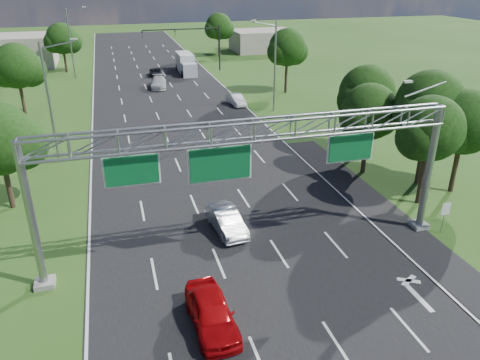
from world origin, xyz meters
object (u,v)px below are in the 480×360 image
object	(u,v)px
red_coupe	(212,313)
sign_gantry	(254,141)
box_truck	(186,64)
regulatory_sign	(445,212)
silver_sedan	(226,220)
traffic_signal	(197,38)

from	to	relation	value
red_coupe	sign_gantry	bearing A→B (deg)	53.81
red_coupe	box_truck	distance (m)	58.29
sign_gantry	regulatory_sign	size ratio (longest dim) A/B	11.19
box_truck	silver_sedan	bearing A→B (deg)	-96.01
traffic_signal	red_coupe	size ratio (longest dim) A/B	2.63
traffic_signal	regulatory_sign	bearing A→B (deg)	-84.80
sign_gantry	traffic_signal	world-z (taller)	sign_gantry
red_coupe	silver_sedan	bearing A→B (deg)	69.33
regulatory_sign	silver_sedan	world-z (taller)	regulatory_sign
sign_gantry	traffic_signal	size ratio (longest dim) A/B	1.92
box_truck	traffic_signal	bearing A→B (deg)	19.06
box_truck	sign_gantry	bearing A→B (deg)	-94.72
red_coupe	silver_sedan	world-z (taller)	red_coupe
regulatory_sign	red_coupe	bearing A→B (deg)	-164.54
silver_sedan	sign_gantry	bearing A→B (deg)	-80.60
sign_gantry	box_truck	distance (m)	52.82
regulatory_sign	box_truck	xyz separation A→B (m)	(-7.05, 53.32, -0.09)
sign_gantry	regulatory_sign	xyz separation A→B (m)	(12.07, -1.02, -5.38)
red_coupe	box_truck	bearing A→B (deg)	79.19
regulatory_sign	silver_sedan	xyz separation A→B (m)	(-12.91, 3.98, -0.79)
regulatory_sign	silver_sedan	bearing A→B (deg)	162.88
regulatory_sign	silver_sedan	distance (m)	13.53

